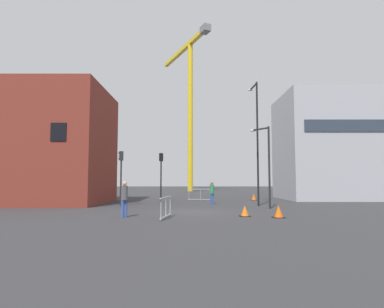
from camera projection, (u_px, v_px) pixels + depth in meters
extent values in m
plane|color=#333335|center=(192.00, 212.00, 19.92)|extent=(160.00, 160.00, 0.00)
cube|color=maroon|center=(41.00, 146.00, 27.61)|extent=(10.68, 8.93, 9.46)
cube|color=black|center=(58.00, 132.00, 23.17)|extent=(1.10, 0.06, 1.30)
cube|color=#A8AAB2|center=(335.00, 147.00, 33.77)|extent=(10.86, 8.51, 10.54)
cube|color=#2D3847|center=(355.00, 126.00, 29.60)|extent=(9.12, 0.08, 1.10)
cylinder|color=yellow|center=(190.00, 117.00, 57.52)|extent=(0.90, 0.90, 25.67)
cube|color=yellow|center=(183.00, 49.00, 61.50)|extent=(8.29, 17.15, 0.70)
cube|color=slate|center=(205.00, 29.00, 53.18)|extent=(1.84, 2.14, 1.10)
cylinder|color=black|center=(257.00, 143.00, 25.02)|extent=(0.14, 0.14, 9.41)
cube|color=black|center=(253.00, 87.00, 26.30)|extent=(0.25, 1.84, 0.10)
ellipsoid|color=silver|center=(250.00, 90.00, 27.21)|extent=(0.44, 0.24, 0.16)
cylinder|color=#232326|center=(269.00, 167.00, 22.55)|extent=(0.14, 0.14, 5.60)
cube|color=#232326|center=(260.00, 129.00, 23.33)|extent=(0.95, 1.19, 0.10)
ellipsoid|color=silver|center=(253.00, 131.00, 23.89)|extent=(0.44, 0.24, 0.16)
cylinder|color=#232326|center=(121.00, 183.00, 25.05)|extent=(0.12, 0.12, 3.40)
cube|color=#232326|center=(121.00, 156.00, 25.21)|extent=(0.29, 0.25, 0.70)
sphere|color=#390605|center=(119.00, 153.00, 25.22)|extent=(0.11, 0.11, 0.11)
sphere|color=#F2A514|center=(119.00, 156.00, 25.20)|extent=(0.11, 0.11, 0.11)
sphere|color=#07330F|center=(119.00, 159.00, 25.18)|extent=(0.11, 0.11, 0.11)
cylinder|color=black|center=(161.00, 182.00, 28.91)|extent=(0.12, 0.12, 3.57)
cube|color=black|center=(161.00, 157.00, 29.08)|extent=(0.36, 0.37, 0.70)
sphere|color=#390605|center=(162.00, 155.00, 29.24)|extent=(0.11, 0.11, 0.11)
sphere|color=#3C2905|center=(162.00, 157.00, 29.22)|extent=(0.11, 0.11, 0.11)
sphere|color=green|center=(162.00, 160.00, 29.20)|extent=(0.11, 0.11, 0.11)
cylinder|color=#33519E|center=(211.00, 199.00, 26.47)|extent=(0.14, 0.14, 0.85)
cylinder|color=#33519E|center=(213.00, 199.00, 26.55)|extent=(0.14, 0.14, 0.85)
cylinder|color=#2D844C|center=(212.00, 189.00, 26.57)|extent=(0.34, 0.34, 0.71)
sphere|color=#8C6647|center=(212.00, 183.00, 26.61)|extent=(0.23, 0.23, 0.23)
cylinder|color=#33519E|center=(126.00, 209.00, 17.20)|extent=(0.14, 0.14, 0.88)
cylinder|color=#33519E|center=(122.00, 209.00, 17.08)|extent=(0.14, 0.14, 0.88)
cylinder|color=#4C4C51|center=(124.00, 193.00, 17.20)|extent=(0.34, 0.34, 0.74)
sphere|color=tan|center=(124.00, 183.00, 17.24)|extent=(0.24, 0.24, 0.24)
cube|color=#B2B5BA|center=(166.00, 197.00, 16.71)|extent=(0.38, 2.44, 0.06)
cube|color=#B2B5BA|center=(166.00, 216.00, 16.64)|extent=(0.38, 2.44, 0.06)
cylinder|color=#B2B5BA|center=(161.00, 210.00, 15.58)|extent=(0.04, 0.04, 1.05)
cylinder|color=#B2B5BA|center=(166.00, 208.00, 16.67)|extent=(0.04, 0.04, 1.05)
cylinder|color=#B2B5BA|center=(170.00, 206.00, 17.76)|extent=(0.04, 0.04, 1.05)
cube|color=#9EA0A5|center=(200.00, 189.00, 31.27)|extent=(2.44, 0.38, 0.06)
cube|color=#9EA0A5|center=(200.00, 199.00, 31.20)|extent=(2.44, 0.38, 0.06)
cylinder|color=#9EA0A5|center=(189.00, 195.00, 31.37)|extent=(0.04, 0.04, 1.05)
cylinder|color=#9EA0A5|center=(200.00, 195.00, 31.23)|extent=(0.04, 0.04, 1.05)
cylinder|color=#9EA0A5|center=(212.00, 195.00, 31.09)|extent=(0.04, 0.04, 1.05)
cube|color=black|center=(245.00, 216.00, 17.53)|extent=(0.57, 0.57, 0.03)
cone|color=orange|center=(245.00, 211.00, 17.55)|extent=(0.44, 0.44, 0.57)
cube|color=black|center=(278.00, 217.00, 16.93)|extent=(0.62, 0.62, 0.03)
cone|color=#E55B0F|center=(278.00, 212.00, 16.95)|extent=(0.47, 0.47, 0.62)
cube|color=black|center=(254.00, 200.00, 31.50)|extent=(0.61, 0.61, 0.03)
cone|color=#E55B0F|center=(254.00, 197.00, 31.52)|extent=(0.47, 0.47, 0.62)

